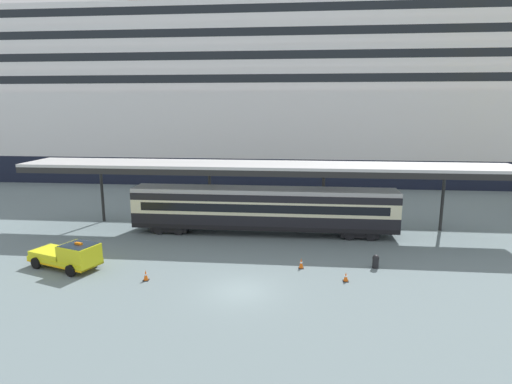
{
  "coord_description": "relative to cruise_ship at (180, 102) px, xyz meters",
  "views": [
    {
      "loc": [
        3.32,
        -23.85,
        11.03
      ],
      "look_at": [
        0.13,
        8.4,
        4.5
      ],
      "focal_mm": 29.56,
      "sensor_mm": 36.0,
      "label": 1
    }
  ],
  "objects": [
    {
      "name": "traffic_cone_near",
      "position": [
        10.32,
        -46.42,
        -11.6
      ],
      "size": [
        0.36,
        0.36,
        0.72
      ],
      "color": "black",
      "rests_on": "ground"
    },
    {
      "name": "quay_bollard",
      "position": [
        25.54,
        -42.72,
        -11.44
      ],
      "size": [
        0.48,
        0.48,
        0.96
      ],
      "color": "black",
      "rests_on": "ground"
    },
    {
      "name": "service_truck",
      "position": [
        4.39,
        -44.95,
        -10.96
      ],
      "size": [
        5.58,
        3.62,
        2.02
      ],
      "color": "yellow",
      "rests_on": "ground"
    },
    {
      "name": "platform_canopy",
      "position": [
        17.06,
        -35.0,
        -6.0
      ],
      "size": [
        42.63,
        5.07,
        6.21
      ],
      "color": "#B7B7B7",
      "rests_on": "ground"
    },
    {
      "name": "traffic_cone_mid",
      "position": [
        23.22,
        -45.29,
        -11.65
      ],
      "size": [
        0.36,
        0.36,
        0.62
      ],
      "color": "black",
      "rests_on": "ground"
    },
    {
      "name": "ground_plane",
      "position": [
        16.64,
        -47.4,
        -11.95
      ],
      "size": [
        400.0,
        400.0,
        0.0
      ],
      "primitive_type": "plane",
      "color": "slate"
    },
    {
      "name": "train_carriage",
      "position": [
        17.06,
        -35.4,
        -9.64
      ],
      "size": [
        23.02,
        2.81,
        4.11
      ],
      "color": "black",
      "rests_on": "ground"
    },
    {
      "name": "cruise_ship",
      "position": [
        0.0,
        0.0,
        0.0
      ],
      "size": [
        169.77,
        26.16,
        34.74
      ],
      "color": "black",
      "rests_on": "ground"
    },
    {
      "name": "traffic_cone_far",
      "position": [
        20.36,
        -43.3,
        -11.59
      ],
      "size": [
        0.36,
        0.36,
        0.74
      ],
      "color": "black",
      "rests_on": "ground"
    }
  ]
}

